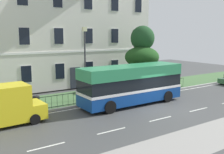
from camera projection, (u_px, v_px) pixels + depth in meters
The scene contains 7 objects.
ground_plane at pixel (155, 106), 21.05m from camera, with size 60.00×56.00×0.18m.
georgian_townhouse at pixel (56, 26), 30.05m from camera, with size 20.28×9.50×13.00m.
iron_verge_railing at pixel (105, 94), 22.42m from camera, with size 19.73×0.04×0.97m.
evergreen_tree at pixel (143, 62), 26.89m from camera, with size 4.24×4.14×6.43m.
single_decker_bus at pixel (132, 84), 21.27m from camera, with size 8.94×2.69×3.18m.
street_lamp_post at pixel (85, 58), 21.90m from camera, with size 0.36×0.24×6.15m.
litter_bin at pixel (36, 102), 19.50m from camera, with size 0.53×0.53×1.05m.
Camera 1 is at (-14.23, -14.12, 5.68)m, focal length 41.90 mm.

